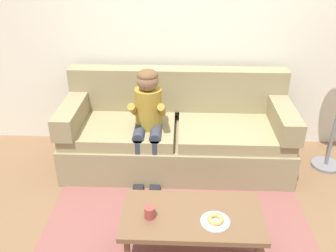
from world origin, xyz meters
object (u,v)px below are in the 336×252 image
couch (177,134)px  toy_controller (246,215)px  donut (215,219)px  coffee_table (192,219)px  person_child (148,114)px  mug (150,212)px

couch → toy_controller: couch is taller
couch → donut: couch is taller
couch → donut: 1.42m
coffee_table → donut: size_ratio=8.60×
person_child → donut: 1.33m
person_child → mug: bearing=-84.5°
person_child → coffee_table: bearing=-69.2°
couch → toy_controller: (0.63, -0.86, -0.32)m
toy_controller → couch: bearing=97.9°
coffee_table → toy_controller: coffee_table is taller
coffee_table → person_child: (-0.42, 1.09, 0.31)m
couch → person_child: size_ratio=2.09×
couch → coffee_table: couch is taller
person_child → toy_controller: (0.90, -0.65, -0.65)m
mug → donut: bearing=-4.5°
donut → couch: bearing=102.3°
couch → person_child: (-0.28, -0.21, 0.33)m
coffee_table → person_child: size_ratio=0.94×
donut → person_child: bearing=116.2°
coffee_table → toy_controller: 0.74m
couch → mug: 1.36m
person_child → mug: (0.11, -1.14, -0.22)m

